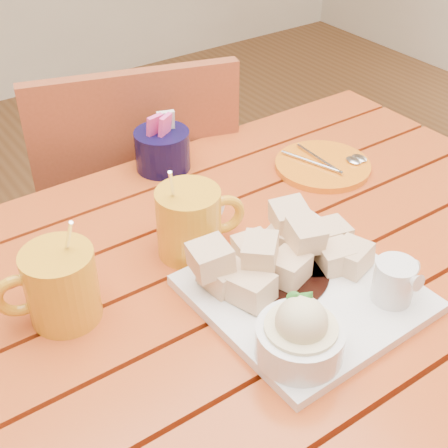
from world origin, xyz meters
TOP-DOWN VIEW (x-y plane):
  - table at (0.00, 0.00)m, footprint 1.20×0.79m
  - dessert_plate at (0.02, -0.11)m, footprint 0.29×0.29m
  - coffee_mug_left at (-0.26, 0.07)m, footprint 0.14×0.10m
  - coffee_mug_right at (-0.04, 0.09)m, footprint 0.14×0.10m
  - cream_pitcher at (-0.01, 0.11)m, footprint 0.09×0.08m
  - sugar_caddy at (0.05, 0.34)m, footprint 0.10×0.10m
  - orange_saucer at (0.30, 0.16)m, footprint 0.18×0.18m
  - chair_far at (0.09, 0.56)m, footprint 0.53×0.53m

SIDE VIEW (x-z plane):
  - chair_far at x=0.09m, z-range 0.05..0.96m
  - table at x=0.00m, z-range 0.27..1.02m
  - orange_saucer at x=0.30m, z-range 0.75..0.77m
  - dessert_plate at x=0.02m, z-range 0.73..0.84m
  - cream_pitcher at x=-0.01m, z-range 0.75..0.83m
  - sugar_caddy at x=0.05m, z-range 0.73..0.85m
  - coffee_mug_left at x=-0.26m, z-range 0.72..0.89m
  - coffee_mug_right at x=-0.04m, z-range 0.72..0.89m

